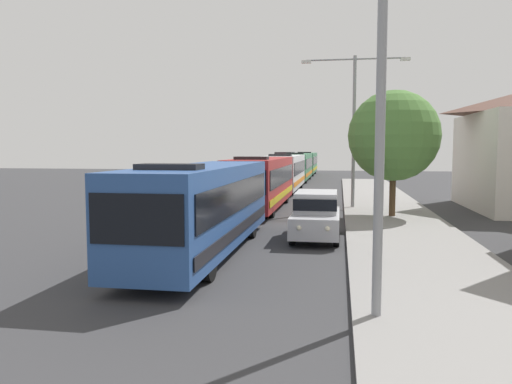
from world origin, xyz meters
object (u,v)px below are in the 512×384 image
at_px(bus_fourth_in_line, 298,166).
at_px(streetlamp_near, 381,84).
at_px(bus_middle, 285,171).
at_px(streetlamp_mid, 354,116).
at_px(roadside_tree, 394,136).
at_px(bus_lead, 204,205).
at_px(bus_rear, 306,163).
at_px(bus_second_in_line, 262,181).
at_px(white_suv, 316,213).
at_px(box_truck_oncoming, 284,162).

bearing_deg(bus_fourth_in_line, streetlamp_near, -83.16).
distance_m(bus_middle, streetlamp_near, 32.40).
height_order(streetlamp_mid, roadside_tree, streetlamp_mid).
bearing_deg(bus_lead, bus_rear, 90.00).
xyz_separation_m(bus_fourth_in_line, streetlamp_mid, (5.40, -25.41, 3.88)).
bearing_deg(bus_second_in_line, bus_lead, -90.00).
bearing_deg(bus_lead, bus_fourth_in_line, 90.00).
bearing_deg(bus_fourth_in_line, bus_middle, -90.00).
relative_size(bus_lead, streetlamp_near, 1.49).
bearing_deg(bus_rear, white_suv, -85.68).
bearing_deg(bus_middle, streetlamp_near, -80.36).
xyz_separation_m(box_truck_oncoming, roadside_tree, (10.62, -44.82, 2.58)).
height_order(bus_lead, bus_fourth_in_line, same).
bearing_deg(streetlamp_near, bus_second_in_line, 105.93).
bearing_deg(streetlamp_near, bus_fourth_in_line, 96.84).
xyz_separation_m(white_suv, roadside_tree, (3.62, 6.41, 3.25)).
relative_size(bus_fourth_in_line, white_suv, 2.60).
bearing_deg(white_suv, streetlamp_mid, 80.50).
height_order(streetlamp_near, roadside_tree, streetlamp_near).
distance_m(bus_middle, roadside_tree, 17.69).
height_order(bus_fourth_in_line, roadside_tree, roadside_tree).
distance_m(white_suv, streetlamp_mid, 11.26).
height_order(bus_second_in_line, white_suv, bus_second_in_line).
bearing_deg(streetlamp_near, roadside_tree, 83.12).
relative_size(bus_second_in_line, box_truck_oncoming, 1.64).
relative_size(box_truck_oncoming, streetlamp_near, 0.95).
distance_m(bus_rear, streetlamp_mid, 39.40).
distance_m(bus_second_in_line, roadside_tree, 8.33).
relative_size(bus_fourth_in_line, bus_rear, 1.05).
relative_size(bus_middle, bus_fourth_in_line, 0.98).
bearing_deg(bus_second_in_line, bus_middle, 90.00).
height_order(bus_lead, streetlamp_near, streetlamp_near).
relative_size(bus_lead, streetlamp_mid, 1.30).
distance_m(white_suv, streetlamp_near, 10.37).
bearing_deg(bus_fourth_in_line, bus_rear, 90.00).
relative_size(bus_second_in_line, white_suv, 2.57).
bearing_deg(streetlamp_near, box_truck_oncoming, 98.16).
distance_m(bus_second_in_line, white_suv, 10.16).
distance_m(box_truck_oncoming, streetlamp_near, 61.40).
distance_m(bus_fourth_in_line, box_truck_oncoming, 16.01).
bearing_deg(bus_middle, bus_second_in_line, -90.00).
xyz_separation_m(bus_middle, roadside_tree, (7.31, -15.90, 2.59)).
bearing_deg(roadside_tree, bus_middle, 114.70).
xyz_separation_m(bus_fourth_in_line, box_truck_oncoming, (-3.30, 15.66, 0.01)).
xyz_separation_m(bus_second_in_line, white_suv, (3.70, -9.44, -0.66)).
xyz_separation_m(bus_lead, bus_fourth_in_line, (0.00, 38.98, 0.00)).
height_order(bus_middle, box_truck_oncoming, bus_middle).
relative_size(bus_second_in_line, streetlamp_mid, 1.35).
bearing_deg(white_suv, bus_rear, 94.32).
bearing_deg(box_truck_oncoming, streetlamp_near, -81.84).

